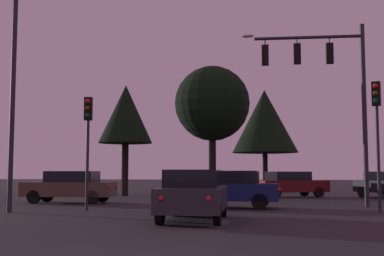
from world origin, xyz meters
name	(u,v)px	position (x,y,z in m)	size (l,w,h in m)	color
ground_plane	(248,196)	(0.00, 24.50, 0.00)	(168.00, 168.00, 0.00)	black
traffic_signal_mast_arm	(327,79)	(4.19, 15.08, 5.50)	(5.30, 0.62, 7.86)	#232326
traffic_light_corner_left	(377,120)	(5.69, 12.21, 3.38)	(0.36, 0.38, 4.80)	#232326
traffic_light_corner_right	(88,130)	(-5.16, 11.21, 3.09)	(0.34, 0.37, 4.37)	#232326
car_nearside_lane	(194,194)	(-0.37, 7.89, 0.80)	(2.06, 4.58, 1.52)	#232328
car_crossing_left	(70,186)	(-7.83, 15.68, 0.79)	(4.44, 2.01, 1.52)	#473828
car_crossing_right	(228,188)	(0.00, 13.56, 0.80)	(4.29, 1.89, 1.52)	#0F1947
car_parked_lot	(290,184)	(2.56, 23.69, 0.80)	(4.64, 3.69, 1.52)	#4C0F0F
parking_lot_lamp_post	(14,61)	(-7.52, 9.74, 5.58)	(1.70, 0.36, 8.96)	#232326
tree_behind_sign	(212,104)	(-1.46, 19.29, 5.11)	(4.00, 4.00, 7.13)	black
tree_left_far	(126,115)	(-7.67, 23.61, 5.15)	(3.42, 3.42, 7.06)	black
tree_center_horizon	(265,121)	(0.79, 32.02, 5.42)	(5.04, 5.04, 7.86)	black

